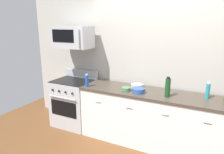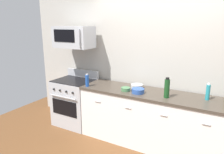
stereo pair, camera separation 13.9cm
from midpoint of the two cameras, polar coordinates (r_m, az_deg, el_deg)
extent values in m
plane|color=brown|center=(3.81, 9.39, -17.42)|extent=(6.64, 6.64, 0.00)
cube|color=#B7B2A8|center=(3.69, 12.18, 4.03)|extent=(5.53, 0.10, 2.70)
cube|color=white|center=(3.59, 9.68, -11.45)|extent=(2.41, 0.62, 0.88)
cube|color=#473D33|center=(3.42, 10.01, -4.49)|extent=(2.44, 0.65, 0.04)
cube|color=black|center=(3.55, 7.97, -18.95)|extent=(2.41, 0.02, 0.10)
cylinder|color=silver|center=(3.53, -5.03, -6.79)|extent=(0.10, 0.02, 0.02)
cylinder|color=silver|center=(3.29, 3.45, -8.41)|extent=(0.10, 0.02, 0.02)
cylinder|color=silver|center=(3.13, 13.11, -10.02)|extent=(0.10, 0.02, 0.02)
cylinder|color=silver|center=(3.07, 23.57, -11.44)|extent=(0.10, 0.02, 0.02)
cube|color=#B7BABF|center=(4.28, -11.32, -6.96)|extent=(0.76, 0.64, 0.91)
cube|color=black|center=(4.05, -14.15, -8.45)|extent=(0.58, 0.01, 0.30)
cylinder|color=#B7BABF|center=(3.95, -14.65, -5.52)|extent=(0.61, 0.02, 0.02)
cube|color=#B7BABF|center=(4.34, -9.33, 0.85)|extent=(0.76, 0.06, 0.16)
cube|color=black|center=(4.13, -11.64, -1.00)|extent=(0.73, 0.61, 0.01)
cylinder|color=black|center=(4.08, -16.96, -3.41)|extent=(0.04, 0.02, 0.04)
cylinder|color=black|center=(3.98, -15.36, -3.74)|extent=(0.04, 0.02, 0.04)
cylinder|color=black|center=(3.88, -13.68, -4.09)|extent=(0.04, 0.02, 0.04)
cylinder|color=black|center=(3.79, -11.92, -4.45)|extent=(0.04, 0.02, 0.04)
cube|color=#B7BABF|center=(4.04, -11.80, 10.66)|extent=(0.74, 0.40, 0.40)
cube|color=black|center=(3.92, -14.40, 10.87)|extent=(0.48, 0.01, 0.22)
cube|color=#B7BABF|center=(3.68, -10.25, 10.39)|extent=(0.02, 0.04, 0.30)
cylinder|color=teal|center=(3.34, 23.73, -3.58)|extent=(0.06, 0.06, 0.23)
cylinder|color=white|center=(3.31, 23.95, -1.51)|extent=(0.04, 0.04, 0.02)
cylinder|color=#1E4CA5|center=(3.67, -7.98, -1.09)|extent=(0.06, 0.06, 0.21)
cylinder|color=silver|center=(3.64, -8.05, 0.64)|extent=(0.04, 0.04, 0.02)
cylinder|color=#19471E|center=(3.21, 13.85, -2.93)|extent=(0.08, 0.08, 0.28)
cylinder|color=black|center=(3.17, 14.01, -0.24)|extent=(0.05, 0.05, 0.03)
cylinder|color=#2D519E|center=(3.35, 6.15, -3.70)|extent=(0.20, 0.20, 0.07)
torus|color=#2D519E|center=(3.34, 6.16, -3.18)|extent=(0.20, 0.20, 0.01)
cylinder|color=#2D519E|center=(3.36, 6.13, -4.21)|extent=(0.11, 0.11, 0.01)
cylinder|color=#B2B5BA|center=(3.60, 5.75, -2.48)|extent=(0.21, 0.21, 0.07)
torus|color=#B2B5BA|center=(3.59, 5.76, -2.05)|extent=(0.21, 0.21, 0.01)
cylinder|color=#B2B5BA|center=(3.61, 5.74, -2.90)|extent=(0.11, 0.11, 0.01)
cylinder|color=#477A4C|center=(3.44, 2.74, -3.29)|extent=(0.15, 0.15, 0.06)
torus|color=#477A4C|center=(3.44, 2.75, -2.90)|extent=(0.15, 0.15, 0.01)
cylinder|color=#477A4C|center=(3.45, 2.74, -3.67)|extent=(0.08, 0.08, 0.01)
camera|label=1|loc=(0.07, -91.11, -0.29)|focal=33.29mm
camera|label=2|loc=(0.07, 88.89, 0.29)|focal=33.29mm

